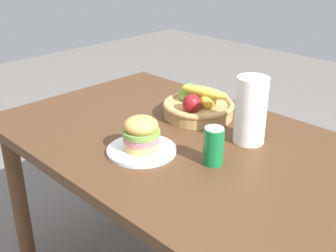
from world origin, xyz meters
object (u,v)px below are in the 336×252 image
(plate, at_px, (142,150))
(fruit_basket, at_px, (198,105))
(soda_can, at_px, (214,146))
(sandwich, at_px, (141,133))
(paper_towel_roll, at_px, (251,110))

(plate, relative_size, fruit_basket, 0.82)
(soda_can, bearing_deg, sandwich, -153.49)
(sandwich, height_order, paper_towel_roll, paper_towel_roll)
(soda_can, distance_m, fruit_basket, 0.39)
(sandwich, distance_m, fruit_basket, 0.38)
(plate, xyz_separation_m, soda_can, (0.22, 0.11, 0.06))
(fruit_basket, height_order, paper_towel_roll, paper_towel_roll)
(sandwich, xyz_separation_m, fruit_basket, (-0.07, 0.37, -0.02))
(soda_can, relative_size, paper_towel_roll, 0.53)
(soda_can, height_order, paper_towel_roll, paper_towel_roll)
(paper_towel_roll, bearing_deg, plate, -123.02)
(soda_can, bearing_deg, plate, -153.49)
(sandwich, height_order, soda_can, sandwich)
(sandwich, bearing_deg, paper_towel_roll, 56.98)
(soda_can, xyz_separation_m, fruit_basket, (-0.29, 0.26, -0.02))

